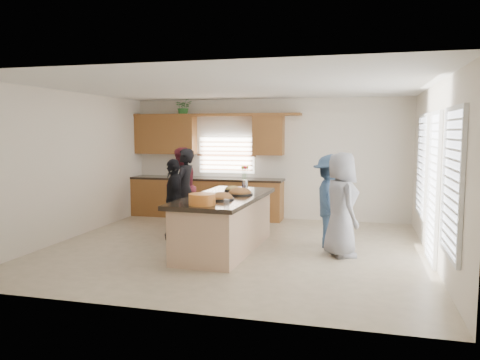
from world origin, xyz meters
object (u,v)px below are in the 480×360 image
(salad_bowl, at_px, (202,199))
(woman_right_front, at_px, (341,205))
(woman_left_front, at_px, (174,199))
(island, at_px, (225,224))
(woman_right_back, at_px, (330,201))
(woman_left_mid, at_px, (181,187))
(woman_left_back, at_px, (185,189))

(salad_bowl, height_order, woman_right_front, woman_right_front)
(woman_left_front, xyz_separation_m, woman_right_front, (3.14, -0.50, 0.09))
(island, relative_size, woman_right_back, 1.67)
(woman_left_front, bearing_deg, woman_right_front, 55.64)
(woman_right_back, relative_size, woman_right_front, 0.96)
(salad_bowl, distance_m, woman_right_back, 2.50)
(island, relative_size, woman_left_mid, 1.61)
(woman_right_back, bearing_deg, salad_bowl, 131.91)
(woman_left_mid, height_order, woman_right_front, woman_right_front)
(salad_bowl, xyz_separation_m, woman_left_mid, (-1.45, 2.79, -0.19))
(woman_left_back, xyz_separation_m, woman_left_front, (0.08, -0.78, -0.08))
(island, relative_size, woman_left_back, 1.62)
(island, bearing_deg, woman_left_front, 155.00)
(island, bearing_deg, salad_bowl, -89.75)
(woman_left_mid, distance_m, woman_right_front, 3.80)
(woman_left_mid, bearing_deg, woman_left_front, 33.95)
(salad_bowl, distance_m, woman_right_front, 2.32)
(woman_right_front, bearing_deg, woman_left_front, 56.78)
(woman_left_back, xyz_separation_m, woman_right_front, (3.22, -1.28, 0.01))
(salad_bowl, relative_size, woman_left_mid, 0.24)
(salad_bowl, height_order, woman_left_back, woman_left_back)
(woman_left_back, relative_size, woman_left_front, 1.11)
(woman_right_front, bearing_deg, woman_left_mid, 40.59)
(island, relative_size, salad_bowl, 6.83)
(woman_left_back, distance_m, woman_left_mid, 0.40)
(woman_left_back, height_order, woman_left_front, woman_left_back)
(woman_right_back, bearing_deg, woman_right_front, -162.70)
(island, relative_size, woman_right_front, 1.60)
(woman_right_back, xyz_separation_m, woman_right_front, (0.20, -0.57, 0.03))
(island, distance_m, woman_left_front, 1.38)
(island, bearing_deg, woman_right_back, 24.19)
(woman_left_mid, xyz_separation_m, woman_right_front, (3.44, -1.62, 0.00))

